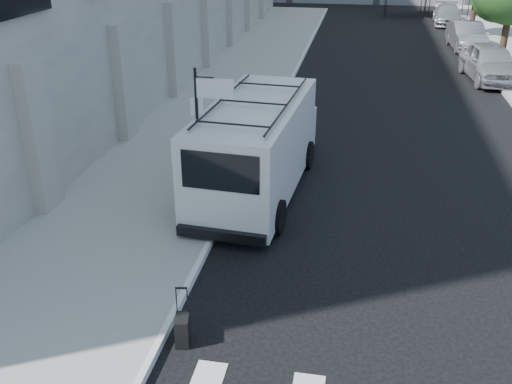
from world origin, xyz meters
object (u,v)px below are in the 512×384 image
at_px(parked_car_c, 448,15).
at_px(parked_car_b, 467,36).
at_px(cargo_van, 257,146).
at_px(suitcase, 183,330).
at_px(businessman, 216,203).
at_px(parked_car_a, 490,62).
at_px(briefcase, 217,234).

bearing_deg(parked_car_c, parked_car_b, -86.52).
distance_m(cargo_van, parked_car_c, 30.56).
relative_size(suitcase, cargo_van, 0.15).
bearing_deg(parked_car_b, businessman, -113.36).
height_order(businessman, parked_car_a, businessman).
bearing_deg(businessman, briefcase, 180.00).
height_order(suitcase, parked_car_a, parked_car_a).
height_order(businessman, parked_car_c, businessman).
bearing_deg(cargo_van, parked_car_c, 78.49).
height_order(briefcase, parked_car_b, parked_car_b).
height_order(suitcase, parked_car_c, parked_car_c).
bearing_deg(parked_car_c, parked_car_a, -86.52).
bearing_deg(parked_car_a, parked_car_b, 84.08).
distance_m(parked_car_a, parked_car_b, 7.07).
bearing_deg(parked_car_c, briefcase, -101.62).
height_order(cargo_van, parked_car_b, cargo_van).
height_order(briefcase, parked_car_c, parked_car_c).
height_order(cargo_van, parked_car_a, cargo_van).
bearing_deg(suitcase, parked_car_a, 56.16).
bearing_deg(parked_car_a, cargo_van, -127.49).
bearing_deg(parked_car_b, parked_car_c, 87.04).
distance_m(suitcase, parked_car_a, 21.57).
xyz_separation_m(businessman, parked_car_b, (8.70, 23.39, -0.19)).
relative_size(parked_car_a, parked_car_c, 1.04).
height_order(parked_car_a, parked_car_b, parked_car_a).
bearing_deg(businessman, suitcase, 74.09).
xyz_separation_m(parked_car_a, parked_car_b, (-0.00, 7.07, -0.07)).
distance_m(businessman, briefcase, 0.77).
relative_size(briefcase, parked_car_b, 0.10).
bearing_deg(suitcase, cargo_van, 77.84).
bearing_deg(cargo_van, suitcase, -87.12).
bearing_deg(briefcase, parked_car_c, 92.79).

